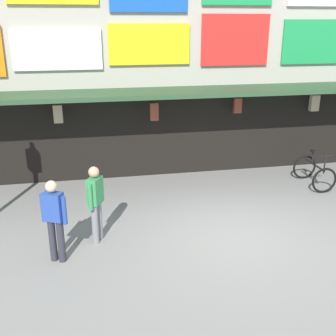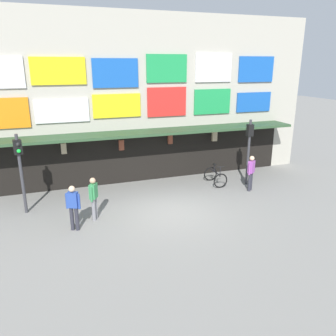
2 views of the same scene
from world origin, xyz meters
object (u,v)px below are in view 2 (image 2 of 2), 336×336
object	(u,v)px
traffic_light_near	(20,161)
bicycle_parked	(215,177)
pedestrian_in_yellow	(251,171)
pedestrian_in_green	(73,205)
traffic_light_far	(249,142)
pedestrian_in_blue	(94,196)

from	to	relation	value
traffic_light_near	bicycle_parked	bearing A→B (deg)	3.30
traffic_light_near	pedestrian_in_yellow	distance (m)	9.90
traffic_light_near	bicycle_parked	xyz separation A→B (m)	(8.65, 0.50, -1.75)
traffic_light_near	bicycle_parked	size ratio (longest dim) A/B	2.75
pedestrian_in_yellow	traffic_light_near	bearing A→B (deg)	175.30
traffic_light_near	pedestrian_in_yellow	world-z (taller)	traffic_light_near
traffic_light_near	pedestrian_in_green	distance (m)	3.00
traffic_light_far	bicycle_parked	size ratio (longest dim) A/B	2.75
traffic_light_near	pedestrian_in_green	size ratio (longest dim) A/B	1.90
traffic_light_far	pedestrian_in_blue	world-z (taller)	traffic_light_far
traffic_light_far	pedestrian_in_green	distance (m)	8.73
bicycle_parked	pedestrian_in_blue	size ratio (longest dim) A/B	0.69
traffic_light_near	bicycle_parked	world-z (taller)	traffic_light_near
traffic_light_far	pedestrian_in_blue	size ratio (longest dim) A/B	1.90
traffic_light_near	traffic_light_far	world-z (taller)	same
traffic_light_far	bicycle_parked	xyz separation A→B (m)	(-1.46, 0.48, -1.75)
traffic_light_near	pedestrian_in_green	world-z (taller)	traffic_light_near
pedestrian_in_yellow	pedestrian_in_blue	xyz separation A→B (m)	(-7.27, -0.71, 0.00)
pedestrian_in_green	pedestrian_in_blue	world-z (taller)	same
traffic_light_far	bicycle_parked	bearing A→B (deg)	161.84
traffic_light_far	bicycle_parked	world-z (taller)	traffic_light_far
traffic_light_far	pedestrian_in_blue	xyz separation A→B (m)	(-7.59, -1.53, -1.19)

